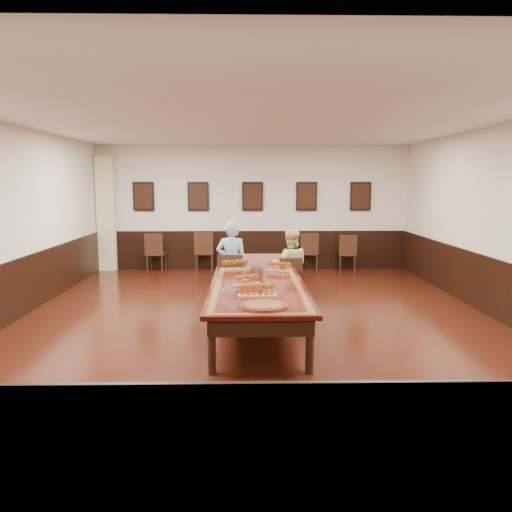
{
  "coord_description": "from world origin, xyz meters",
  "views": [
    {
      "loc": [
        -0.17,
        -7.99,
        2.26
      ],
      "look_at": [
        0.0,
        0.5,
        1.0
      ],
      "focal_mm": 35.0,
      "sensor_mm": 36.0,
      "label": 1
    }
  ],
  "objects_px": {
    "person_man": "(232,263)",
    "chair_woman": "(290,280)",
    "spare_chair_b": "(205,251)",
    "person_woman": "(290,266)",
    "chair_man": "(231,279)",
    "carved_platter": "(264,306)",
    "conference_table": "(257,284)",
    "spare_chair_a": "(156,252)",
    "spare_chair_c": "(310,252)",
    "spare_chair_d": "(348,253)"
  },
  "relations": [
    {
      "from": "spare_chair_d",
      "to": "person_woman",
      "type": "distance_m",
      "value": 3.86
    },
    {
      "from": "conference_table",
      "to": "person_man",
      "type": "bearing_deg",
      "value": 111.42
    },
    {
      "from": "spare_chair_d",
      "to": "chair_woman",
      "type": "bearing_deg",
      "value": 72.77
    },
    {
      "from": "spare_chair_b",
      "to": "spare_chair_d",
      "type": "relative_size",
      "value": 1.08
    },
    {
      "from": "chair_woman",
      "to": "person_man",
      "type": "xyz_separation_m",
      "value": [
        -1.09,
        0.01,
        0.33
      ]
    },
    {
      "from": "spare_chair_b",
      "to": "spare_chair_c",
      "type": "xyz_separation_m",
      "value": [
        2.7,
        0.02,
        -0.02
      ]
    },
    {
      "from": "chair_man",
      "to": "spare_chair_d",
      "type": "bearing_deg",
      "value": -125.22
    },
    {
      "from": "spare_chair_d",
      "to": "carved_platter",
      "type": "distance_m",
      "value": 7.13
    },
    {
      "from": "chair_woman",
      "to": "conference_table",
      "type": "height_order",
      "value": "chair_woman"
    },
    {
      "from": "spare_chair_b",
      "to": "spare_chair_c",
      "type": "relative_size",
      "value": 1.04
    },
    {
      "from": "spare_chair_d",
      "to": "conference_table",
      "type": "distance_m",
      "value": 5.22
    },
    {
      "from": "conference_table",
      "to": "spare_chair_c",
      "type": "bearing_deg",
      "value": 72.61
    },
    {
      "from": "chair_woman",
      "to": "spare_chair_c",
      "type": "relative_size",
      "value": 0.92
    },
    {
      "from": "spare_chair_c",
      "to": "chair_man",
      "type": "bearing_deg",
      "value": 71.48
    },
    {
      "from": "person_woman",
      "to": "carved_platter",
      "type": "height_order",
      "value": "person_woman"
    },
    {
      "from": "chair_woman",
      "to": "spare_chair_d",
      "type": "bearing_deg",
      "value": -114.69
    },
    {
      "from": "spare_chair_c",
      "to": "chair_woman",
      "type": "bearing_deg",
      "value": 86.13
    },
    {
      "from": "spare_chair_d",
      "to": "carved_platter",
      "type": "xyz_separation_m",
      "value": [
        -2.4,
        -6.71,
        0.3
      ]
    },
    {
      "from": "spare_chair_b",
      "to": "spare_chair_d",
      "type": "bearing_deg",
      "value": 179.75
    },
    {
      "from": "chair_man",
      "to": "chair_woman",
      "type": "distance_m",
      "value": 1.1
    },
    {
      "from": "spare_chair_c",
      "to": "person_woman",
      "type": "relative_size",
      "value": 0.7
    },
    {
      "from": "spare_chair_c",
      "to": "person_woman",
      "type": "bearing_deg",
      "value": 85.85
    },
    {
      "from": "spare_chair_c",
      "to": "spare_chair_d",
      "type": "height_order",
      "value": "spare_chair_c"
    },
    {
      "from": "person_man",
      "to": "chair_woman",
      "type": "bearing_deg",
      "value": -177.28
    },
    {
      "from": "spare_chair_a",
      "to": "spare_chair_b",
      "type": "height_order",
      "value": "spare_chair_b"
    },
    {
      "from": "spare_chair_b",
      "to": "conference_table",
      "type": "height_order",
      "value": "spare_chair_b"
    },
    {
      "from": "chair_woman",
      "to": "chair_man",
      "type": "bearing_deg",
      "value": 6.98
    },
    {
      "from": "spare_chair_a",
      "to": "spare_chair_b",
      "type": "xyz_separation_m",
      "value": [
        1.23,
        0.03,
        0.02
      ]
    },
    {
      "from": "chair_woman",
      "to": "conference_table",
      "type": "xyz_separation_m",
      "value": [
        -0.65,
        -1.1,
        0.16
      ]
    },
    {
      "from": "spare_chair_b",
      "to": "person_woman",
      "type": "bearing_deg",
      "value": 119.15
    },
    {
      "from": "carved_platter",
      "to": "conference_table",
      "type": "bearing_deg",
      "value": 91.12
    },
    {
      "from": "spare_chair_d",
      "to": "conference_table",
      "type": "bearing_deg",
      "value": 71.9
    },
    {
      "from": "spare_chair_d",
      "to": "carved_platter",
      "type": "height_order",
      "value": "spare_chair_d"
    },
    {
      "from": "spare_chair_d",
      "to": "person_man",
      "type": "relative_size",
      "value": 0.6
    },
    {
      "from": "spare_chair_a",
      "to": "person_man",
      "type": "height_order",
      "value": "person_man"
    },
    {
      "from": "chair_woman",
      "to": "conference_table",
      "type": "distance_m",
      "value": 1.29
    },
    {
      "from": "person_woman",
      "to": "chair_man",
      "type": "bearing_deg",
      "value": 11.87
    },
    {
      "from": "person_woman",
      "to": "spare_chair_d",
      "type": "bearing_deg",
      "value": -115.28
    },
    {
      "from": "person_man",
      "to": "carved_platter",
      "type": "xyz_separation_m",
      "value": [
        0.48,
        -3.21,
        -0.01
      ]
    },
    {
      "from": "chair_man",
      "to": "person_woman",
      "type": "bearing_deg",
      "value": -166.97
    },
    {
      "from": "spare_chair_d",
      "to": "person_woman",
      "type": "bearing_deg",
      "value": 72.17
    },
    {
      "from": "spare_chair_a",
      "to": "person_woman",
      "type": "height_order",
      "value": "person_woman"
    },
    {
      "from": "chair_woman",
      "to": "carved_platter",
      "type": "relative_size",
      "value": 1.2
    },
    {
      "from": "spare_chair_b",
      "to": "carved_platter",
      "type": "xyz_separation_m",
      "value": [
        1.28,
        -6.76,
        0.26
      ]
    },
    {
      "from": "person_man",
      "to": "person_woman",
      "type": "relative_size",
      "value": 1.11
    },
    {
      "from": "person_man",
      "to": "spare_chair_a",
      "type": "bearing_deg",
      "value": -56.54
    },
    {
      "from": "person_man",
      "to": "conference_table",
      "type": "bearing_deg",
      "value": 114.88
    },
    {
      "from": "person_man",
      "to": "person_woman",
      "type": "bearing_deg",
      "value": -172.27
    },
    {
      "from": "person_man",
      "to": "conference_table",
      "type": "relative_size",
      "value": 0.31
    },
    {
      "from": "chair_man",
      "to": "spare_chair_b",
      "type": "relative_size",
      "value": 0.96
    }
  ]
}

